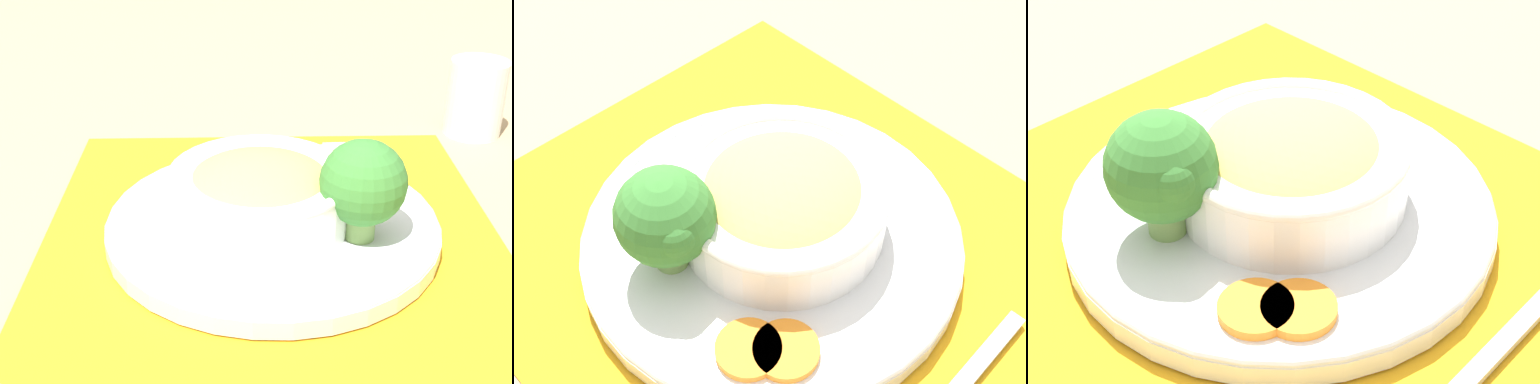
% 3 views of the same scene
% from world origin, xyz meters
% --- Properties ---
extents(ground_plane, '(4.00, 4.00, 0.00)m').
position_xyz_m(ground_plane, '(0.00, 0.00, 0.00)').
color(ground_plane, tan).
extents(placemat, '(0.49, 0.45, 0.00)m').
position_xyz_m(placemat, '(0.00, 0.00, 0.00)').
color(placemat, orange).
rests_on(placemat, ground_plane).
extents(plate, '(0.30, 0.30, 0.02)m').
position_xyz_m(plate, '(0.00, 0.00, 0.02)').
color(plate, silver).
rests_on(plate, placemat).
extents(bowl, '(0.17, 0.17, 0.06)m').
position_xyz_m(bowl, '(-0.00, -0.01, 0.05)').
color(bowl, white).
rests_on(bowl, plate).
extents(broccoli_floret, '(0.07, 0.07, 0.09)m').
position_xyz_m(broccoli_floret, '(0.04, 0.07, 0.07)').
color(broccoli_floret, '#759E51').
rests_on(broccoli_floret, plate).
extents(carrot_slice_near, '(0.05, 0.05, 0.01)m').
position_xyz_m(carrot_slice_near, '(-0.06, 0.09, 0.02)').
color(carrot_slice_near, orange).
rests_on(carrot_slice_near, plate).
extents(carrot_slice_middle, '(0.05, 0.05, 0.01)m').
position_xyz_m(carrot_slice_middle, '(-0.08, 0.07, 0.02)').
color(carrot_slice_middle, orange).
rests_on(carrot_slice_middle, plate).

